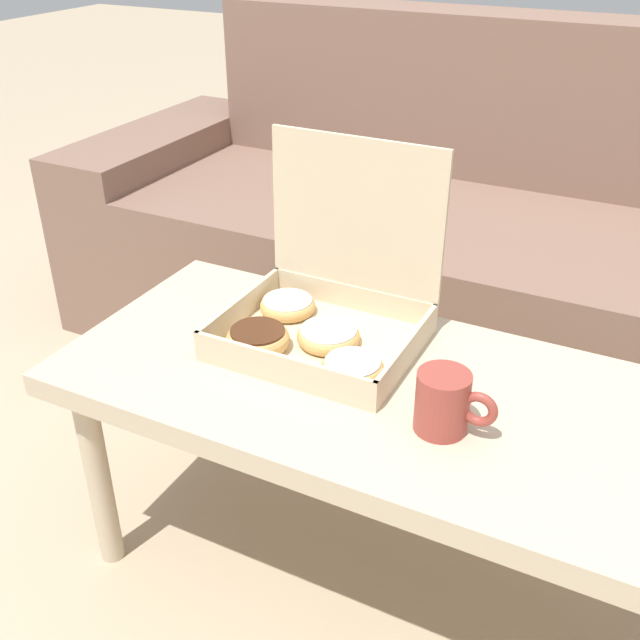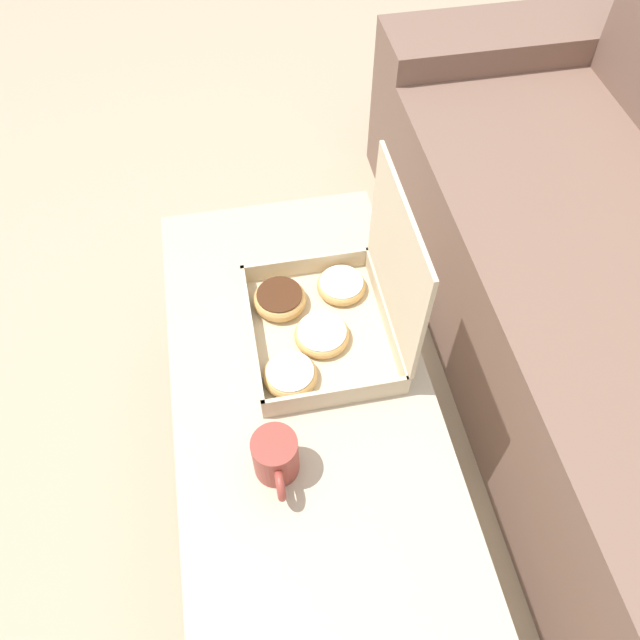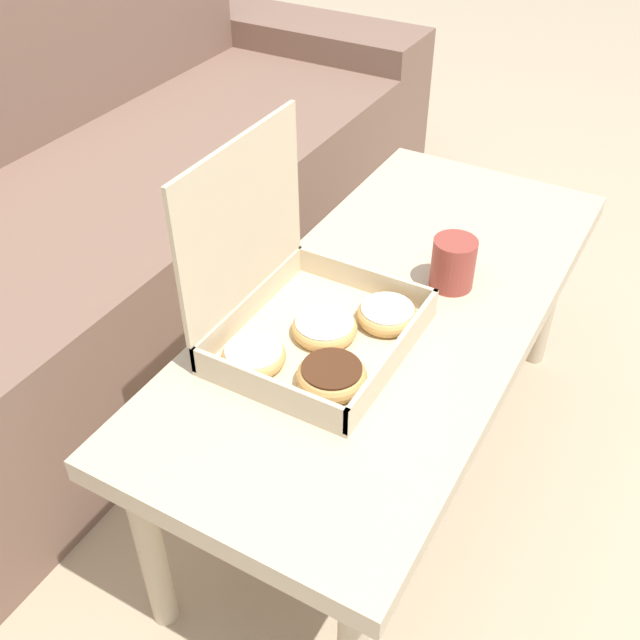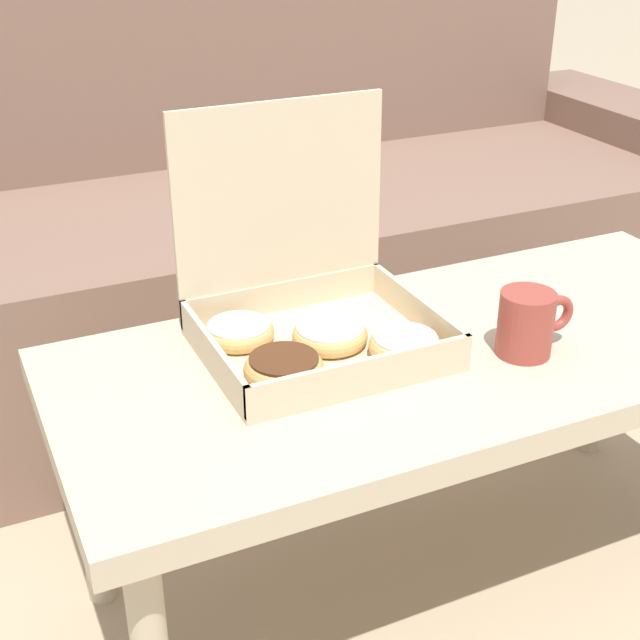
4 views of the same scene
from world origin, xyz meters
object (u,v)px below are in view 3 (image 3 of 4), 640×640
Objects in this scene: couch at (53,241)px; pastry_box at (309,318)px; coffee_mug at (454,262)px; coffee_table at (392,322)px.

couch is 0.83m from pastry_box.
coffee_mug is at bearing -83.96° from couch.
couch is 0.95m from coffee_mug.
coffee_table is at bearing 144.96° from coffee_mug.
pastry_box is 0.30m from coffee_mug.
coffee_table is 9.25× the size of coffee_mug.
pastry_box reaches higher than coffee_mug.
coffee_mug is (0.27, -0.14, -0.01)m from pastry_box.
coffee_mug reaches higher than coffee_table.
pastry_box is at bearing -102.40° from couch.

